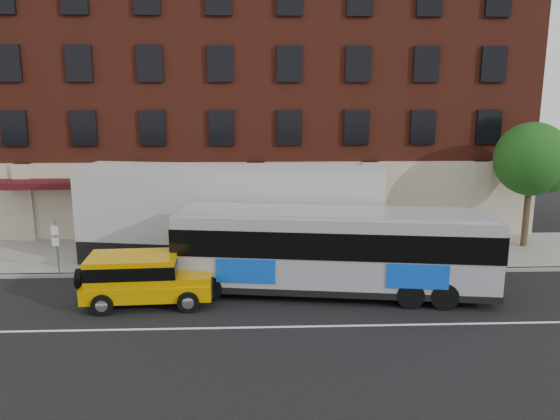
{
  "coord_description": "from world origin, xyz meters",
  "views": [
    {
      "loc": [
        0.09,
        -16.86,
        7.82
      ],
      "look_at": [
        1.01,
        5.5,
        2.97
      ],
      "focal_mm": 35.42,
      "sensor_mm": 36.0,
      "label": 1
    }
  ],
  "objects_px": {
    "city_bus": "(334,249)",
    "shipping_container": "(230,218)",
    "sign_pole": "(56,244)",
    "street_tree": "(532,162)",
    "yellow_suv": "(142,276)"
  },
  "relations": [
    {
      "from": "sign_pole",
      "to": "shipping_container",
      "type": "distance_m",
      "value": 7.48
    },
    {
      "from": "city_bus",
      "to": "shipping_container",
      "type": "relative_size",
      "value": 0.9
    },
    {
      "from": "sign_pole",
      "to": "street_tree",
      "type": "distance_m",
      "value": 22.49
    },
    {
      "from": "sign_pole",
      "to": "city_bus",
      "type": "relative_size",
      "value": 0.2
    },
    {
      "from": "sign_pole",
      "to": "city_bus",
      "type": "height_order",
      "value": "city_bus"
    },
    {
      "from": "street_tree",
      "to": "yellow_suv",
      "type": "relative_size",
      "value": 1.23
    },
    {
      "from": "street_tree",
      "to": "shipping_container",
      "type": "bearing_deg",
      "value": -171.88
    },
    {
      "from": "sign_pole",
      "to": "street_tree",
      "type": "height_order",
      "value": "street_tree"
    },
    {
      "from": "city_bus",
      "to": "shipping_container",
      "type": "bearing_deg",
      "value": 137.15
    },
    {
      "from": "street_tree",
      "to": "city_bus",
      "type": "xyz_separation_m",
      "value": [
        -10.53,
        -5.97,
        -2.56
      ]
    },
    {
      "from": "sign_pole",
      "to": "street_tree",
      "type": "xyz_separation_m",
      "value": [
        22.04,
        3.34,
        2.96
      ]
    },
    {
      "from": "street_tree",
      "to": "yellow_suv",
      "type": "distance_m",
      "value": 19.28
    },
    {
      "from": "yellow_suv",
      "to": "shipping_container",
      "type": "xyz_separation_m",
      "value": [
        3.07,
        4.59,
        1.14
      ]
    },
    {
      "from": "street_tree",
      "to": "city_bus",
      "type": "height_order",
      "value": "street_tree"
    },
    {
      "from": "sign_pole",
      "to": "yellow_suv",
      "type": "bearing_deg",
      "value": -38.14
    }
  ]
}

